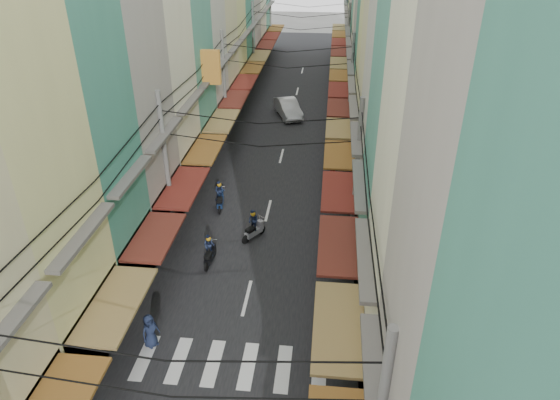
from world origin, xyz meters
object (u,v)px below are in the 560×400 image
Objects in this scene: white_car at (288,116)px; bicycle at (398,246)px; traffic_sign at (379,348)px; market_umbrella at (393,366)px.

white_car is 3.62× the size of bicycle.
white_car is 21.05m from bicycle.
white_car is 29.54m from traffic_sign.
market_umbrella is at bearing -98.28° from white_car.
traffic_sign reaches higher than white_car.
bicycle is 0.65× the size of market_umbrella.
traffic_sign reaches higher than market_umbrella.
bicycle is 0.57× the size of traffic_sign.
market_umbrella is 1.05m from traffic_sign.
white_car is 2.07× the size of traffic_sign.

